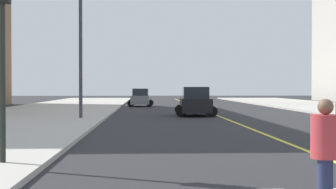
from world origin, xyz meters
name	(u,v)px	position (x,y,z in m)	size (l,w,h in m)	color
lane_divider_paint	(201,109)	(0.00, 40.00, 0.01)	(0.16, 80.00, 0.01)	yellow
car_black_second	(195,102)	(-1.51, 30.07, 0.91)	(2.81, 4.40, 1.94)	black
car_gray_third	(141,98)	(-5.34, 46.81, 0.83)	(2.61, 4.07, 1.78)	slate
traffic_light_far_corner	(2,21)	(-8.19, 8.66, 3.47)	(0.36, 0.41, 4.73)	black
pedestrian_crossing	(325,152)	(-2.19, 4.02, 0.96)	(0.43, 0.43, 1.74)	#232847
street_lamp	(81,38)	(-8.58, 25.69, 4.77)	(0.44, 0.44, 7.89)	#38383D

